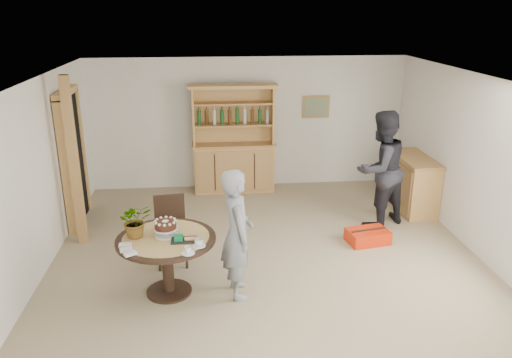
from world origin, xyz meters
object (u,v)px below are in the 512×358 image
object	(u,v)px
hutch	(234,156)
dining_table	(167,249)
sideboard	(413,183)
teen_boy	(237,234)
adult_person	(380,169)
dining_chair	(171,225)
red_suitcase	(368,236)

from	to	relation	value
hutch	dining_table	distance (m)	3.74
sideboard	dining_table	bearing A→B (deg)	-149.82
hutch	teen_boy	size ratio (longest dim) A/B	1.26
hutch	sideboard	bearing A→B (deg)	-22.21
hutch	sideboard	world-z (taller)	hutch
teen_boy	sideboard	bearing A→B (deg)	-59.41
sideboard	teen_boy	world-z (taller)	teen_boy
adult_person	teen_boy	bearing A→B (deg)	11.60
hutch	adult_person	world-z (taller)	hutch
sideboard	dining_chair	size ratio (longest dim) A/B	1.33
sideboard	red_suitcase	size ratio (longest dim) A/B	1.90
dining_table	red_suitcase	distance (m)	3.14
teen_boy	red_suitcase	size ratio (longest dim) A/B	2.44
dining_table	teen_boy	xyz separation A→B (m)	(0.85, -0.10, 0.21)
dining_chair	red_suitcase	size ratio (longest dim) A/B	1.42
dining_chair	adult_person	bearing A→B (deg)	9.64
sideboard	dining_chair	distance (m)	4.34
dining_chair	adult_person	distance (m)	3.41
sideboard	adult_person	bearing A→B (deg)	-144.40
red_suitcase	adult_person	bearing A→B (deg)	51.42
teen_boy	red_suitcase	world-z (taller)	teen_boy
dining_chair	red_suitcase	distance (m)	2.94
hutch	dining_table	xyz separation A→B (m)	(-1.01, -3.60, -0.08)
hutch	teen_boy	world-z (taller)	hutch
hutch	red_suitcase	xyz separation A→B (m)	(1.87, -2.48, -0.59)
hutch	dining_chair	xyz separation A→B (m)	(-1.02, -2.77, -0.15)
dining_chair	teen_boy	distance (m)	1.29
sideboard	teen_boy	size ratio (longest dim) A/B	0.78
sideboard	adult_person	distance (m)	1.11
dining_chair	hutch	bearing A→B (deg)	63.16
dining_chair	sideboard	bearing A→B (deg)	14.04
hutch	red_suitcase	size ratio (longest dim) A/B	3.08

